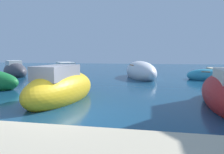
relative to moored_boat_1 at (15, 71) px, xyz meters
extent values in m
plane|color=navy|center=(10.58, -12.13, -0.52)|extent=(80.00, 80.00, 0.00)
ellipsoid|color=#3F3F47|center=(0.02, -0.02, -0.06)|extent=(4.69, 4.31, 1.68)
cube|color=white|center=(-0.26, 0.21, 0.73)|extent=(1.97, 1.93, 0.57)
ellipsoid|color=white|center=(12.57, 0.53, 0.03)|extent=(4.15, 6.38, 2.00)
cube|color=brown|center=(12.57, 0.53, 0.67)|extent=(2.08, 1.73, 0.08)
ellipsoid|color=#3F3F47|center=(5.99, -1.51, -0.11)|extent=(4.32, 4.89, 1.48)
cube|color=white|center=(6.23, -1.82, 0.65)|extent=(2.24, 2.41, 0.65)
ellipsoid|color=gold|center=(9.32, -9.54, -0.02)|extent=(2.64, 5.34, 1.82)
cube|color=gray|center=(9.26, -9.94, 0.85)|extent=(1.53, 2.41, 0.65)
ellipsoid|color=teal|center=(18.17, -0.08, -0.19)|extent=(3.51, 2.46, 1.21)
cube|color=brown|center=(18.17, -0.08, 0.21)|extent=(1.00, 1.24, 0.08)
camera|label=1|loc=(13.47, -18.70, 1.70)|focal=33.21mm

